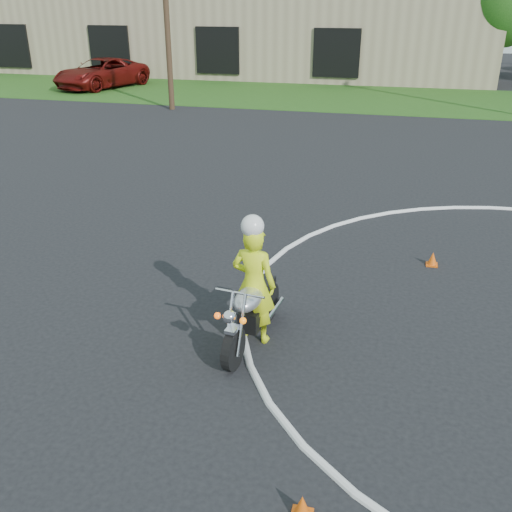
# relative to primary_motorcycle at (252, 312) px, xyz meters

# --- Properties ---
(grass_strip) EXTENTS (120.00, 10.00, 0.02)m
(grass_strip) POSITION_rel_primary_motorcycle_xyz_m (5.49, 26.07, -0.57)
(grass_strip) COLOR #1E4714
(grass_strip) RESTS_ON ground
(primary_motorcycle) EXTENTS (0.80, 2.28, 1.20)m
(primary_motorcycle) POSITION_rel_primary_motorcycle_xyz_m (0.00, 0.00, 0.00)
(primary_motorcycle) COLOR black
(primary_motorcycle) RESTS_ON ground
(rider_primary_grp) EXTENTS (0.79, 0.57, 2.22)m
(rider_primary_grp) POSITION_rel_primary_motorcycle_xyz_m (0.00, 0.14, 0.49)
(rider_primary_grp) COLOR #D3E818
(rider_primary_grp) RESTS_ON ground
(pickup_grp) EXTENTS (4.76, 7.02, 1.78)m
(pickup_grp) POSITION_rel_primary_motorcycle_xyz_m (-16.70, 26.18, 0.31)
(pickup_grp) COLOR #5B0C0A
(pickup_grp) RESTS_ON ground
(warehouse) EXTENTS (41.00, 17.00, 8.30)m
(warehouse) POSITION_rel_primary_motorcycle_xyz_m (-12.51, 39.06, 3.58)
(warehouse) COLOR tan
(warehouse) RESTS_ON ground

